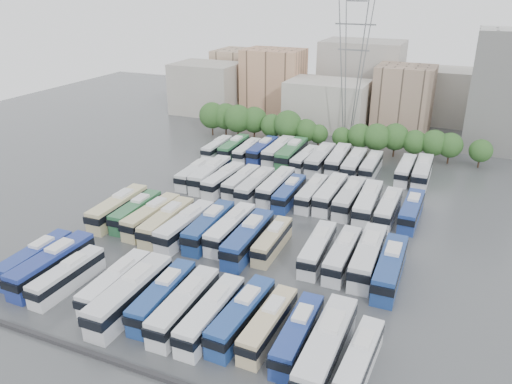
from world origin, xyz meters
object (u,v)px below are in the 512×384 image
at_px(bus_r0_s10, 268,324).
at_px(bus_r3_s4, 279,151).
at_px(bus_r3_s3, 263,150).
at_px(bus_r3_s10, 371,166).
at_px(bus_r1_s10, 318,248).
at_px(bus_r2_s13, 411,210).
at_px(bus_r0_s0, 35,258).
at_px(bus_r0_s1, 52,264).
at_px(bus_r3_s5, 292,153).
at_px(bus_r0_s5, 131,294).
at_px(bus_r3_s13, 422,171).
at_px(bus_r1_s8, 272,240).
at_px(bus_r1_s4, 185,226).
at_px(bus_r2_s8, 312,193).
at_px(bus_r0_s7, 184,305).
at_px(bus_r3_s1, 234,147).
at_px(bus_r2_s12, 388,208).
at_px(bus_r0_s2, 68,276).
at_px(bus_r0_s13, 360,360).
at_px(bus_r3_s6, 305,159).
at_px(bus_r3_s7, 320,159).
at_px(bus_r0_s4, 116,283).
at_px(bus_r0_s9, 242,315).
at_px(bus_r1_s2, 152,216).
at_px(bus_r1_s5, 209,226).
at_px(bus_r2_s9, 331,193).
at_px(bus_r2_s4, 241,182).
at_px(bus_r3_s8, 338,160).
at_px(bus_r3_s2, 247,151).
at_px(bus_r1_s7, 248,238).
at_px(apartment_tower, 504,91).
at_px(bus_r3_s9, 354,164).
at_px(bus_r1_s3, 167,222).
at_px(bus_r2_s5, 255,186).
at_px(bus_r2_s3, 224,180).
at_px(bus_r1_s0, 118,208).
at_px(bus_r1_s6, 231,228).
at_px(bus_r1_s12, 368,256).
at_px(bus_r2_s11, 368,203).
at_px(bus_r1_s13, 390,267).
at_px(electricity_pylon, 353,61).
at_px(bus_r1_s1, 136,211).
at_px(bus_r0_s6, 163,296).
at_px(bus_r3_s12, 405,170).
at_px(bus_r1_s11, 343,254).

bearing_deg(bus_r0_s10, bus_r3_s4, 111.72).
distance_m(bus_r3_s3, bus_r3_s10, 23.36).
distance_m(bus_r1_s10, bus_r2_s13, 20.28).
height_order(bus_r0_s0, bus_r0_s1, bus_r0_s1).
bearing_deg(bus_r3_s5, bus_r0_s5, -91.21).
bearing_deg(bus_r3_s13, bus_r1_s8, -114.74).
xyz_separation_m(bus_r1_s4, bus_r2_s8, (13.31, 19.63, -0.17)).
distance_m(bus_r0_s7, bus_r3_s1, 57.50).
distance_m(bus_r0_s0, bus_r2_s12, 52.28).
height_order(bus_r0_s2, bus_r0_s13, bus_r0_s2).
bearing_deg(bus_r3_s6, bus_r3_s7, 8.92).
distance_m(bus_r0_s2, bus_r3_s4, 55.70).
bearing_deg(bus_r0_s10, bus_r0_s4, -177.69).
xyz_separation_m(bus_r0_s0, bus_r0_s9, (29.84, -0.29, 0.05)).
distance_m(bus_r0_s2, bus_r1_s2, 18.13).
distance_m(bus_r1_s5, bus_r2_s9, 23.10).
bearing_deg(bus_r3_s13, bus_r1_s4, -128.71).
xyz_separation_m(bus_r2_s4, bus_r3_s4, (0.07, 18.57, 0.23)).
relative_size(bus_r1_s4, bus_r3_s6, 1.12).
xyz_separation_m(bus_r2_s12, bus_r3_s8, (-13.27, 19.41, 0.18)).
bearing_deg(bus_r3_s2, bus_r1_s7, -67.48).
distance_m(bus_r0_s4, bus_r0_s9, 16.57).
distance_m(bus_r1_s4, bus_r1_s5, 3.55).
distance_m(bus_r0_s0, bus_r3_s2, 52.64).
bearing_deg(bus_r2_s12, bus_r0_s13, -84.14).
height_order(apartment_tower, bus_r1_s8, apartment_tower).
height_order(bus_r3_s4, bus_r3_s5, bus_r3_s5).
distance_m(bus_r2_s4, bus_r3_s9, 23.67).
bearing_deg(bus_r3_s2, bus_r3_s3, 22.69).
bearing_deg(bus_r1_s7, bus_r0_s5, -112.10).
xyz_separation_m(bus_r0_s7, bus_r1_s3, (-13.25, 17.08, 0.01)).
distance_m(bus_r2_s5, bus_r3_s2, 20.50).
bearing_deg(bus_r2_s8, bus_r2_s3, -177.79).
height_order(bus_r0_s2, bus_r1_s0, bus_r1_s0).
xyz_separation_m(bus_r1_s6, bus_r1_s10, (13.37, -0.53, -0.10)).
distance_m(apartment_tower, bus_r2_s13, 49.00).
relative_size(bus_r1_s5, bus_r3_s6, 1.13).
height_order(bus_r1_s12, bus_r2_s11, bus_r1_s12).
distance_m(bus_r1_s13, bus_r3_s3, 50.24).
bearing_deg(electricity_pylon, bus_r1_s2, -106.66).
bearing_deg(bus_r2_s8, bus_r1_s6, -111.13).
relative_size(electricity_pylon, bus_r1_s1, 2.90).
height_order(bus_r0_s6, bus_r2_s9, bus_r2_s9).
distance_m(bus_r0_s2, bus_r3_s9, 58.37).
xyz_separation_m(bus_r0_s2, bus_r3_s12, (32.94, 54.79, 0.08)).
xyz_separation_m(bus_r2_s5, bus_r3_s13, (26.27, 18.90, 0.09)).
distance_m(bus_r0_s13, bus_r1_s2, 40.75).
relative_size(bus_r1_s6, bus_r2_s3, 1.02).
bearing_deg(bus_r0_s10, bus_r1_s0, 154.07).
height_order(bus_r0_s5, bus_r1_s11, bus_r0_s5).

